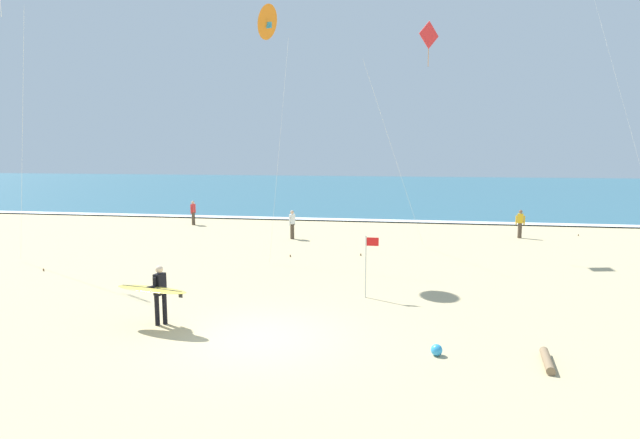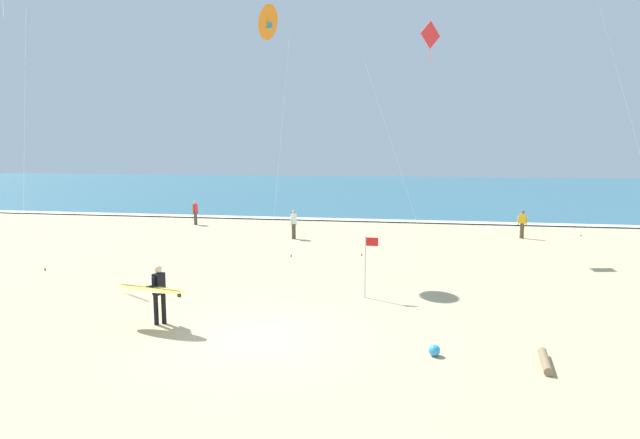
% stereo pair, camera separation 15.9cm
% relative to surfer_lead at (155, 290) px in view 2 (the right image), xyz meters
% --- Properties ---
extents(ground_plane, '(160.00, 160.00, 0.00)m').
position_rel_surfer_lead_xyz_m(ground_plane, '(3.05, -0.34, -1.05)').
color(ground_plane, tan).
extents(ocean_water, '(160.00, 60.00, 0.08)m').
position_rel_surfer_lead_xyz_m(ocean_water, '(3.05, 52.17, -1.01)').
color(ocean_water, '#2D6075').
rests_on(ocean_water, ground).
extents(shoreline_foam, '(160.00, 1.13, 0.01)m').
position_rel_surfer_lead_xyz_m(shoreline_foam, '(3.05, 22.47, -0.96)').
color(shoreline_foam, white).
rests_on(shoreline_foam, ocean_water).
extents(surfer_lead, '(2.30, 1.11, 1.71)m').
position_rel_surfer_lead_xyz_m(surfer_lead, '(0.00, 0.00, 0.00)').
color(surfer_lead, black).
rests_on(surfer_lead, ground).
extents(kite_diamond_scarlet_near, '(3.45, 3.27, 11.05)m').
position_rel_surfer_lead_xyz_m(kite_diamond_scarlet_near, '(7.56, 13.38, 8.99)').
color(kite_diamond_scarlet_near, red).
rests_on(kite_diamond_scarlet_near, ground).
extents(kite_delta_amber_mid, '(0.97, 2.50, 10.73)m').
position_rel_surfer_lead_xyz_m(kite_delta_amber_mid, '(1.02, 8.15, 8.95)').
color(kite_delta_amber_mid, orange).
rests_on(kite_delta_amber_mid, ground).
extents(bystander_red_top, '(0.25, 0.49, 1.59)m').
position_rel_surfer_lead_xyz_m(bystander_red_top, '(-7.03, 18.80, -0.24)').
color(bystander_red_top, '#4C3D2D').
rests_on(bystander_red_top, ground).
extents(bystander_yellow_top, '(0.49, 0.25, 1.59)m').
position_rel_surfer_lead_xyz_m(bystander_yellow_top, '(13.04, 17.05, -0.24)').
color(bystander_yellow_top, '#4C3D2D').
rests_on(bystander_yellow_top, ground).
extents(bystander_white_top, '(0.31, 0.45, 1.59)m').
position_rel_surfer_lead_xyz_m(bystander_white_top, '(0.56, 14.62, -0.24)').
color(bystander_white_top, '#4C3D2D').
rests_on(bystander_white_top, ground).
extents(lifeguard_flag, '(0.45, 0.05, 2.10)m').
position_rel_surfer_lead_xyz_m(lifeguard_flag, '(5.55, 3.86, 0.22)').
color(lifeguard_flag, silver).
rests_on(lifeguard_flag, ground).
extents(beach_ball, '(0.28, 0.28, 0.28)m').
position_rel_surfer_lead_xyz_m(beach_ball, '(7.58, -0.78, -0.91)').
color(beach_ball, '#2D99DB').
rests_on(beach_ball, ground).
extents(driftwood_log, '(0.35, 1.27, 0.20)m').
position_rel_surfer_lead_xyz_m(driftwood_log, '(10.07, -0.90, -0.95)').
color(driftwood_log, '#846B4C').
rests_on(driftwood_log, ground).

